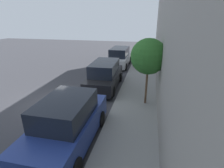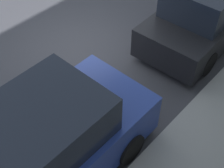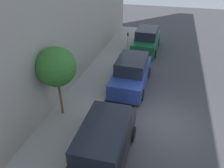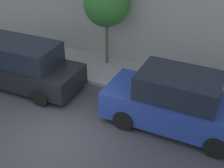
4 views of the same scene
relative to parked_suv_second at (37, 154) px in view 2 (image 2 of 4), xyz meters
The scene contains 3 objects.
ground_plane 4.11m from the parked_suv_second, 126.53° to the left, with size 60.00×60.00×0.00m, color #38383D.
parked_suv_second is the anchor object (origin of this frame).
parked_minivan_third 6.34m from the parked_suv_second, 91.15° to the left, with size 2.04×4.95×1.90m.
Camera 2 is at (5.36, -4.52, 5.81)m, focal length 50.00 mm.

